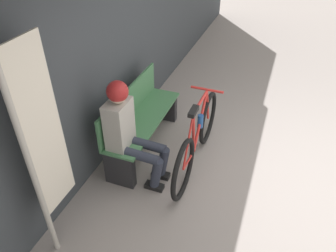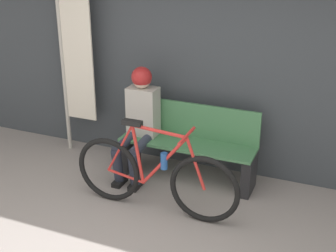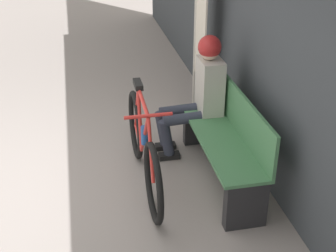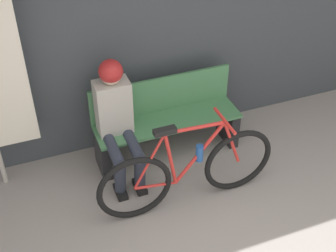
{
  "view_description": "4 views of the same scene",
  "coord_description": "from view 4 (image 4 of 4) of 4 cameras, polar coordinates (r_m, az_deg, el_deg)",
  "views": [
    {
      "loc": [
        -3.1,
        0.43,
        2.82
      ],
      "look_at": [
        -0.3,
        1.48,
        0.65
      ],
      "focal_mm": 35.0,
      "sensor_mm": 36.0,
      "label": 1
    },
    {
      "loc": [
        1.61,
        -2.53,
        2.65
      ],
      "look_at": [
        -0.14,
        1.65,
        0.74
      ],
      "focal_mm": 50.0,
      "sensor_mm": 36.0,
      "label": 2
    },
    {
      "loc": [
        3.59,
        0.65,
        2.61
      ],
      "look_at": [
        -0.11,
        1.42,
        0.58
      ],
      "focal_mm": 50.0,
      "sensor_mm": 36.0,
      "label": 3
    },
    {
      "loc": [
        -1.41,
        -1.72,
        3.35
      ],
      "look_at": [
        -0.14,
        1.59,
        0.64
      ],
      "focal_mm": 50.0,
      "sensor_mm": 36.0,
      "label": 4
    }
  ],
  "objects": [
    {
      "name": "park_bench_near",
      "position": [
        4.92,
        -0.22,
        0.52
      ],
      "size": [
        1.53,
        0.42,
        0.86
      ],
      "color": "#477F51",
      "rests_on": "ground_plane"
    },
    {
      "name": "bicycle",
      "position": [
        4.36,
        2.5,
        -5.6
      ],
      "size": [
        1.75,
        0.4,
        0.95
      ],
      "color": "black",
      "rests_on": "ground_plane"
    },
    {
      "name": "person_seated",
      "position": [
        4.5,
        -6.32,
        1.44
      ],
      "size": [
        0.34,
        0.66,
        1.26
      ],
      "color": "#2D3342",
      "rests_on": "ground_plane"
    }
  ]
}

